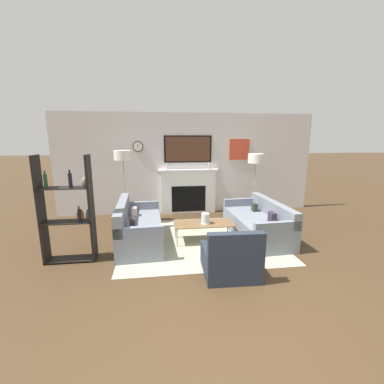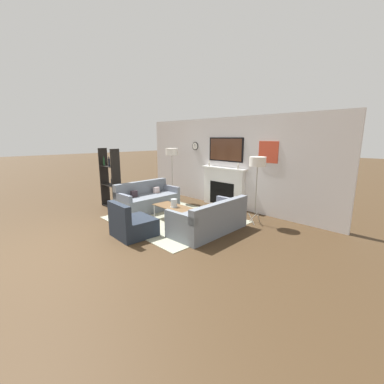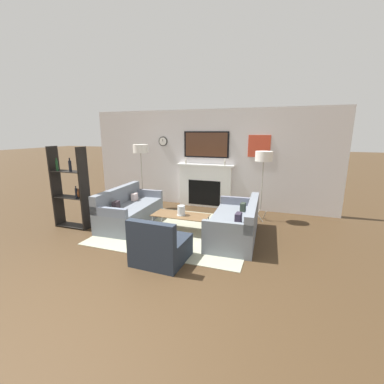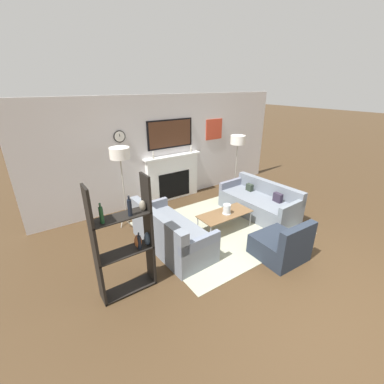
% 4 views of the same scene
% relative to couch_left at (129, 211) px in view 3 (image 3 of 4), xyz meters
% --- Properties ---
extents(ground_plane, '(60.00, 60.00, 0.00)m').
position_rel_couch_left_xyz_m(ground_plane, '(1.24, -2.49, -0.30)').
color(ground_plane, '#3F2D1A').
extents(fireplace_wall, '(7.02, 0.28, 2.70)m').
position_rel_couch_left_xyz_m(fireplace_wall, '(1.24, 2.07, 0.93)').
color(fireplace_wall, silver).
rests_on(fireplace_wall, ground_plane).
extents(area_rug, '(3.09, 2.67, 0.01)m').
position_rel_couch_left_xyz_m(area_rug, '(1.24, 0.00, -0.29)').
color(area_rug, '#9A9C83').
rests_on(area_rug, ground_plane).
extents(couch_left, '(0.89, 1.83, 0.84)m').
position_rel_couch_left_xyz_m(couch_left, '(0.00, 0.00, 0.00)').
color(couch_left, slate).
rests_on(couch_left, ground_plane).
extents(couch_right, '(0.95, 1.89, 0.76)m').
position_rel_couch_left_xyz_m(couch_right, '(2.47, 0.00, -0.02)').
color(couch_right, slate).
rests_on(couch_right, ground_plane).
extents(armchair, '(0.83, 0.83, 0.78)m').
position_rel_couch_left_xyz_m(armchair, '(1.48, -1.40, -0.05)').
color(armchair, '#222935').
rests_on(armchair, ground_plane).
extents(coffee_table, '(1.19, 0.52, 0.38)m').
position_rel_couch_left_xyz_m(coffee_table, '(1.31, -0.07, 0.06)').
color(coffee_table, brown).
rests_on(coffee_table, ground_plane).
extents(hurricane_candle, '(0.18, 0.18, 0.21)m').
position_rel_couch_left_xyz_m(hurricane_candle, '(1.33, -0.09, 0.17)').
color(hurricane_candle, silver).
rests_on(hurricane_candle, coffee_table).
extents(floor_lamp_left, '(0.40, 0.40, 1.77)m').
position_rel_couch_left_xyz_m(floor_lamp_left, '(-0.38, 1.26, 1.33)').
color(floor_lamp_left, '#9E998E').
rests_on(floor_lamp_left, ground_plane).
extents(floor_lamp_right, '(0.39, 0.39, 1.67)m').
position_rel_couch_left_xyz_m(floor_lamp_right, '(2.85, 1.26, 1.22)').
color(floor_lamp_right, '#9E998E').
rests_on(floor_lamp_right, ground_plane).
extents(shelf_unit, '(0.82, 0.28, 1.80)m').
position_rel_couch_left_xyz_m(shelf_unit, '(-1.05, -0.60, 0.57)').
color(shelf_unit, black).
rests_on(shelf_unit, ground_plane).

